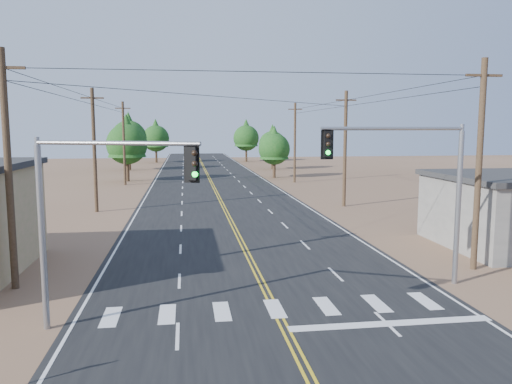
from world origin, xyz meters
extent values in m
cube|color=black|center=(0.00, 30.00, 0.01)|extent=(15.00, 200.00, 0.02)
cylinder|color=#4C3826|center=(-10.50, 12.00, 5.00)|extent=(0.30, 0.30, 10.00)
cube|color=#4C3826|center=(-10.50, 12.00, 9.20)|extent=(1.80, 0.12, 0.12)
cylinder|color=#4C3826|center=(-10.50, 32.00, 5.00)|extent=(0.30, 0.30, 10.00)
cube|color=#4C3826|center=(-10.50, 32.00, 9.20)|extent=(1.80, 0.12, 0.12)
cylinder|color=#4C3826|center=(-10.50, 52.00, 5.00)|extent=(0.30, 0.30, 10.00)
cube|color=#4C3826|center=(-10.50, 52.00, 9.20)|extent=(1.80, 0.12, 0.12)
cylinder|color=#4C3826|center=(10.50, 12.00, 5.00)|extent=(0.30, 0.30, 10.00)
cube|color=#4C3826|center=(10.50, 12.00, 9.20)|extent=(1.80, 0.12, 0.12)
cylinder|color=#4C3826|center=(10.50, 32.00, 5.00)|extent=(0.30, 0.30, 10.00)
cube|color=#4C3826|center=(10.50, 32.00, 9.20)|extent=(1.80, 0.12, 0.12)
cylinder|color=#4C3826|center=(10.50, 52.00, 5.00)|extent=(0.30, 0.30, 10.00)
cube|color=#4C3826|center=(10.50, 52.00, 9.20)|extent=(1.80, 0.12, 0.12)
cylinder|color=gray|center=(-8.00, 7.28, 3.11)|extent=(0.21, 0.21, 6.22)
cylinder|color=gray|center=(-8.00, 7.28, 6.22)|extent=(0.16, 0.16, 0.53)
cylinder|color=gray|center=(-5.40, 6.09, 6.31)|extent=(5.26, 2.51, 0.14)
cube|color=black|center=(-3.04, 5.01, 5.73)|extent=(0.39, 0.37, 0.98)
sphere|color=black|center=(-2.98, 4.86, 6.04)|extent=(0.18, 0.18, 0.18)
sphere|color=black|center=(-2.98, 4.86, 5.73)|extent=(0.18, 0.18, 0.18)
sphere|color=#0CE533|center=(-2.98, 4.86, 5.42)|extent=(0.18, 0.18, 0.18)
cylinder|color=gray|center=(8.38, 10.00, 3.33)|extent=(0.23, 0.23, 6.66)
cylinder|color=gray|center=(8.38, 10.00, 6.66)|extent=(0.17, 0.17, 0.57)
cylinder|color=gray|center=(5.25, 9.83, 6.76)|extent=(6.26, 0.49, 0.15)
cube|color=black|center=(2.41, 9.68, 6.14)|extent=(0.35, 0.30, 1.05)
sphere|color=black|center=(2.40, 9.51, 6.47)|extent=(0.19, 0.19, 0.19)
sphere|color=black|center=(2.40, 9.51, 6.14)|extent=(0.19, 0.19, 0.19)
sphere|color=#0CE533|center=(2.40, 9.51, 5.81)|extent=(0.19, 0.19, 0.19)
cylinder|color=#3F2D1E|center=(-10.66, 56.45, 1.57)|extent=(0.45, 0.45, 3.15)
cone|color=#154B16|center=(-10.66, 56.45, 5.94)|extent=(4.89, 4.89, 5.59)
sphere|color=#154B16|center=(-10.66, 56.45, 4.81)|extent=(5.24, 5.24, 5.24)
cylinder|color=#3F2D1E|center=(-12.31, 74.32, 1.73)|extent=(0.43, 0.43, 3.45)
cone|color=#154B16|center=(-12.31, 74.32, 6.52)|extent=(5.37, 5.37, 6.14)
sphere|color=#154B16|center=(-12.31, 74.32, 5.27)|extent=(5.75, 5.75, 5.75)
cylinder|color=#3F2D1E|center=(-9.00, 92.80, 1.59)|extent=(0.46, 0.46, 3.18)
cone|color=#154B16|center=(-9.00, 92.80, 6.01)|extent=(4.95, 4.95, 5.66)
sphere|color=#154B16|center=(-9.00, 92.80, 4.86)|extent=(5.30, 5.30, 5.30)
cylinder|color=#3F2D1E|center=(9.00, 58.34, 1.31)|extent=(0.43, 0.43, 2.62)
cone|color=#154B16|center=(9.00, 58.34, 4.94)|extent=(4.07, 4.07, 4.65)
sphere|color=#154B16|center=(9.00, 58.34, 4.00)|extent=(4.36, 4.36, 4.36)
cylinder|color=#3F2D1E|center=(11.28, 72.83, 1.36)|extent=(0.42, 0.42, 2.72)
cone|color=#154B16|center=(11.28, 72.83, 5.13)|extent=(4.23, 4.23, 4.83)
sphere|color=#154B16|center=(11.28, 72.83, 4.15)|extent=(4.53, 4.53, 4.53)
cylinder|color=#3F2D1E|center=(9.43, 93.76, 1.60)|extent=(0.46, 0.46, 3.20)
cone|color=#154B16|center=(9.43, 93.76, 6.04)|extent=(4.97, 4.97, 5.68)
sphere|color=#154B16|center=(9.43, 93.76, 4.88)|extent=(5.33, 5.33, 5.33)
camera|label=1|loc=(-3.25, -9.79, 6.73)|focal=35.00mm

